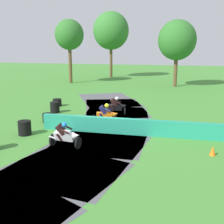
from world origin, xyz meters
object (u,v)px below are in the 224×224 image
Objects in this scene: motorcycle_chase_orange at (106,115)px; tire_stack_extra_b at (57,102)px; tire_stack_extra_a at (55,107)px; traffic_cone at (213,151)px; motorcycle_lead_white at (65,135)px; tire_stack_far at (48,118)px; tire_stack_mid_b at (25,128)px; motorcycle_trailing_black at (116,106)px.

motorcycle_chase_orange is 2.35× the size of tire_stack_extra_b.
tire_stack_extra_a is at bearing -69.64° from tire_stack_extra_b.
tire_stack_extra_b is 1.63× the size of traffic_cone.
tire_stack_far is at bearing 125.88° from motorcycle_lead_white.
tire_stack_extra_b reaches higher than traffic_cone.
tire_stack_mid_b is at bearing 155.34° from motorcycle_lead_white.
traffic_cone is at bearing -36.20° from tire_stack_extra_b.
motorcycle_lead_white is 3.32m from tire_stack_mid_b.
traffic_cone is at bearing -46.84° from motorcycle_trailing_black.
tire_stack_mid_b is 1.12× the size of tire_stack_extra_b.
motorcycle_trailing_black is at bearing 82.27° from motorcycle_lead_white.
motorcycle_trailing_black is at bearing 88.24° from motorcycle_chase_orange.
motorcycle_lead_white is at bearing -174.68° from traffic_cone.
motorcycle_lead_white is 6.88m from traffic_cone.
motorcycle_chase_orange is at bearing -91.76° from motorcycle_trailing_black.
motorcycle_lead_white reaches higher than traffic_cone.
motorcycle_lead_white is at bearing -63.34° from tire_stack_extra_b.
motorcycle_chase_orange is 2.54m from motorcycle_trailing_black.
motorcycle_lead_white is 1.01× the size of motorcycle_trailing_black.
motorcycle_lead_white reaches higher than tire_stack_extra_a.
tire_stack_mid_b is 1.82× the size of traffic_cone.
tire_stack_mid_b is 5.38m from tire_stack_extra_a.
motorcycle_chase_orange is 3.83m from tire_stack_far.
motorcycle_trailing_black reaches higher than tire_stack_extra_a.
motorcycle_trailing_black reaches higher than tire_stack_extra_b.
tire_stack_extra_a is (-0.72, 2.66, 0.10)m from tire_stack_far.
tire_stack_mid_b reaches higher than traffic_cone.
motorcycle_chase_orange is (0.86, 4.39, 0.02)m from motorcycle_lead_white.
motorcycle_chase_orange is at bearing -27.24° from tire_stack_extra_a.
motorcycle_lead_white is 7.66m from tire_stack_extra_a.
motorcycle_chase_orange reaches higher than motorcycle_trailing_black.
motorcycle_chase_orange reaches higher than tire_stack_mid_b.
motorcycle_trailing_black is at bearing -20.21° from tire_stack_extra_b.
motorcycle_chase_orange reaches higher than traffic_cone.
motorcycle_lead_white is at bearing -61.41° from tire_stack_extra_a.
motorcycle_trailing_black is 2.36× the size of tire_stack_extra_b.
motorcycle_trailing_black is 2.11× the size of tire_stack_extra_a.
tire_stack_extra_b is (-5.34, 4.54, -0.36)m from motorcycle_chase_orange.
tire_stack_extra_a reaches higher than tire_stack_extra_b.
traffic_cone is at bearing 5.32° from motorcycle_lead_white.
tire_stack_extra_b is at bearing 116.66° from motorcycle_lead_white.
tire_stack_far is 5.10m from tire_stack_extra_b.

